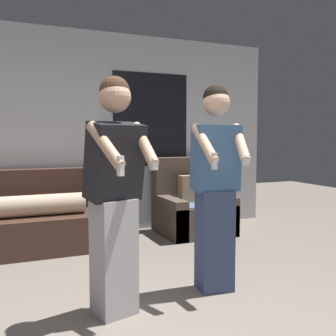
{
  "coord_description": "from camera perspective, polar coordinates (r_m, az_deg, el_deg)",
  "views": [
    {
      "loc": [
        -0.89,
        -2.17,
        1.31
      ],
      "look_at": [
        0.31,
        0.64,
        1.07
      ],
      "focal_mm": 42.0,
      "sensor_mm": 36.0,
      "label": 1
    }
  ],
  "objects": [
    {
      "name": "wall_back",
      "position": [
        5.32,
        -13.28,
        4.91
      ],
      "size": [
        5.75,
        0.07,
        2.7
      ],
      "color": "silver",
      "rests_on": "ground_plane"
    },
    {
      "name": "couch",
      "position": [
        4.89,
        -18.81,
        -7.41
      ],
      "size": [
        2.02,
        0.88,
        0.92
      ],
      "color": "#472D23",
      "rests_on": "ground_plane"
    },
    {
      "name": "person_right",
      "position": [
        3.33,
        6.9,
        -2.43
      ],
      "size": [
        0.44,
        0.5,
        1.74
      ],
      "color": "#384770",
      "rests_on": "ground_plane"
    },
    {
      "name": "person_left",
      "position": [
        2.86,
        -7.73,
        -3.64
      ],
      "size": [
        0.47,
        0.56,
        1.74
      ],
      "color": "#B2B2B7",
      "rests_on": "ground_plane"
    },
    {
      "name": "armchair",
      "position": [
        5.41,
        3.51,
        -5.92
      ],
      "size": [
        0.92,
        0.85,
        1.02
      ],
      "color": "brown",
      "rests_on": "ground_plane"
    }
  ]
}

